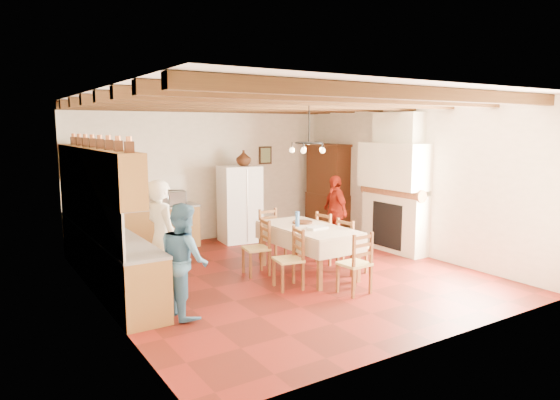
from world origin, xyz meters
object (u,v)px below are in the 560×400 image
object	(u,v)px
dining_table	(308,231)
person_man	(162,238)
chair_left_near	(288,258)
chair_end_far	(273,235)
chair_end_near	(354,262)
hutch	(328,189)
chair_right_near	(352,246)
chair_left_far	(256,247)
person_woman_blue	(184,260)
microwave	(173,198)
refrigerator	(240,204)
chair_right_far	(330,237)
person_woman_red	(335,211)

from	to	relation	value
dining_table	person_man	xyz separation A→B (m)	(-2.48, 0.28, 0.13)
chair_left_near	chair_end_far	bearing A→B (deg)	166.74
chair_left_near	chair_end_near	world-z (taller)	same
hutch	chair_right_near	bearing A→B (deg)	-123.30
chair_left_near	chair_right_near	size ratio (longest dim) A/B	1.00
chair_left_far	hutch	bearing A→B (deg)	132.30
dining_table	chair_left_far	distance (m)	0.93
hutch	person_woman_blue	size ratio (longest dim) A/B	1.39
dining_table	chair_left_near	distance (m)	0.92
chair_right_near	microwave	size ratio (longest dim) A/B	1.84
hutch	microwave	world-z (taller)	hutch
chair_right_near	person_woman_blue	distance (m)	3.23
refrigerator	person_man	world-z (taller)	person_man
chair_right_far	microwave	xyz separation A→B (m)	(-2.02, 2.74, 0.56)
dining_table	chair_right_far	xyz separation A→B (m)	(0.77, 0.37, -0.26)
person_woman_blue	chair_left_far	bearing A→B (deg)	-56.49
person_man	chair_end_far	bearing A→B (deg)	-82.53
dining_table	microwave	distance (m)	3.37
chair_left_far	person_man	distance (m)	1.74
chair_left_far	person_woman_blue	xyz separation A→B (m)	(-1.73, -1.11, 0.28)
person_woman_blue	person_woman_red	world-z (taller)	person_woman_blue
hutch	chair_end_far	bearing A→B (deg)	-152.72
chair_right_near	person_woman_red	size ratio (longest dim) A/B	0.63
chair_left_far	chair_right_near	xyz separation A→B (m)	(1.47, -0.79, 0.00)
hutch	chair_end_far	xyz separation A→B (m)	(-2.39, -1.39, -0.58)
dining_table	chair_left_near	world-z (taller)	chair_left_near
refrigerator	person_woman_red	xyz separation A→B (m)	(1.45, -1.54, -0.08)
person_man	person_woman_blue	xyz separation A→B (m)	(-0.04, -0.97, -0.11)
chair_end_near	chair_end_far	world-z (taller)	same
microwave	chair_end_far	bearing A→B (deg)	-49.94
chair_left_far	chair_right_near	world-z (taller)	same
refrigerator	microwave	size ratio (longest dim) A/B	3.22
dining_table	microwave	size ratio (longest dim) A/B	3.65
refrigerator	dining_table	size ratio (longest dim) A/B	0.88
chair_left_far	microwave	distance (m)	2.79
refrigerator	person_woman_blue	xyz separation A→B (m)	(-2.69, -3.52, -0.07)
chair_right_far	person_man	distance (m)	3.27
chair_end_near	person_woman_red	size ratio (longest dim) A/B	0.63
chair_left_far	chair_right_far	world-z (taller)	same
refrigerator	chair_end_near	world-z (taller)	refrigerator
person_woman_red	person_woman_blue	bearing A→B (deg)	-53.83
chair_end_far	person_man	world-z (taller)	person_man
chair_end_near	chair_end_far	bearing A→B (deg)	-92.79
dining_table	microwave	xyz separation A→B (m)	(-1.25, 3.11, 0.30)
chair_left_near	chair_right_near	xyz separation A→B (m)	(1.41, 0.12, 0.00)
chair_left_near	chair_right_far	world-z (taller)	same
chair_left_far	refrigerator	bearing A→B (deg)	167.01
refrigerator	chair_left_far	distance (m)	2.62
refrigerator	person_man	size ratio (longest dim) A/B	0.96
refrigerator	chair_right_near	bearing A→B (deg)	-74.76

